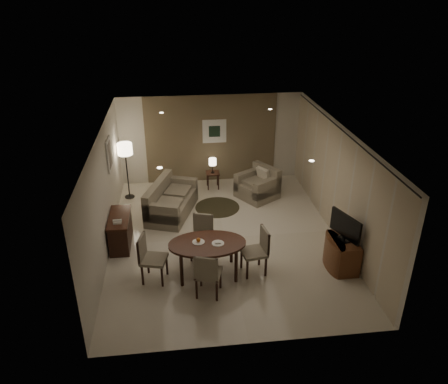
{
  "coord_description": "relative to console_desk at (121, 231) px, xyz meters",
  "views": [
    {
      "loc": [
        -1.11,
        -9.08,
        5.72
      ],
      "look_at": [
        0.0,
        0.2,
        1.15
      ],
      "focal_mm": 35.0,
      "sensor_mm": 36.0,
      "label": 1
    }
  ],
  "objects": [
    {
      "name": "chair_near",
      "position": [
        1.91,
        -2.06,
        0.13
      ],
      "size": [
        0.61,
        0.61,
        1.01
      ],
      "primitive_type": null,
      "rotation": [
        0.0,
        0.0,
        2.85
      ],
      "color": "gray",
      "rests_on": "floor"
    },
    {
      "name": "art_left_canvas",
      "position": [
        -0.21,
        1.2,
        1.48
      ],
      "size": [
        0.01,
        0.46,
        0.64
      ],
      "primitive_type": "cube",
      "color": "gray",
      "rests_on": "wall_left"
    },
    {
      "name": "chair_left",
      "position": [
        0.83,
        -1.47,
        0.14
      ],
      "size": [
        0.61,
        0.61,
        1.03
      ],
      "primitive_type": null,
      "rotation": [
        0.0,
        0.0,
        1.33
      ],
      "color": "gray",
      "rests_on": "floor"
    },
    {
      "name": "napkin",
      "position": [
        2.17,
        -1.44,
        0.42
      ],
      "size": [
        0.12,
        0.08,
        0.03
      ],
      "primitive_type": "cube",
      "color": "white",
      "rests_on": "plate_b"
    },
    {
      "name": "downlight_fl",
      "position": [
        1.09,
        1.8,
        2.31
      ],
      "size": [
        0.1,
        0.1,
        0.01
      ],
      "primitive_type": "cylinder",
      "color": "white",
      "rests_on": "ceiling"
    },
    {
      "name": "curtain_rod",
      "position": [
        5.17,
        0.0,
        2.27
      ],
      "size": [
        0.03,
        6.8,
        0.03
      ],
      "primitive_type": "cylinder",
      "rotation": [
        1.57,
        0.0,
        0.0
      ],
      "color": "black",
      "rests_on": "wall_right"
    },
    {
      "name": "console_desk",
      "position": [
        0.0,
        0.0,
        0.0
      ],
      "size": [
        0.48,
        1.2,
        0.75
      ],
      "primitive_type": null,
      "color": "#432115",
      "rests_on": "floor"
    },
    {
      "name": "table_lamp",
      "position": [
        2.47,
        2.89,
        0.37
      ],
      "size": [
        0.22,
        0.22,
        0.5
      ],
      "primitive_type": null,
      "color": "#FFEAC1",
      "rests_on": "side_table"
    },
    {
      "name": "telephone",
      "position": [
        0.0,
        -0.3,
        0.43
      ],
      "size": [
        0.2,
        0.14,
        0.09
      ],
      "primitive_type": null,
      "color": "white",
      "rests_on": "console_desk"
    },
    {
      "name": "armchair",
      "position": [
        3.68,
        2.08,
        0.07
      ],
      "size": [
        1.34,
        1.35,
        0.89
      ],
      "primitive_type": null,
      "rotation": [
        0.0,
        0.0,
        -0.99
      ],
      "color": "gray",
      "rests_on": "floor"
    },
    {
      "name": "art_back_canvas",
      "position": [
        2.59,
        3.44,
        1.23
      ],
      "size": [
        0.34,
        0.01,
        0.34
      ],
      "primitive_type": "cube",
      "color": "black",
      "rests_on": "wall_back"
    },
    {
      "name": "floor_lamp",
      "position": [
        -0.0,
        2.52,
        0.45
      ],
      "size": [
        0.42,
        0.42,
        1.65
      ],
      "primitive_type": null,
      "color": "#FFE5B7",
      "rests_on": "floor"
    },
    {
      "name": "downlight_nl",
      "position": [
        1.09,
        -1.8,
        2.31
      ],
      "size": [
        0.1,
        0.1,
        0.01
      ],
      "primitive_type": "cylinder",
      "color": "white",
      "rests_on": "ceiling"
    },
    {
      "name": "art_left_frame",
      "position": [
        -0.23,
        1.2,
        1.48
      ],
      "size": [
        0.03,
        0.6,
        0.8
      ],
      "primitive_type": "cube",
      "color": "silver",
      "rests_on": "wall_left"
    },
    {
      "name": "chair_far",
      "position": [
        1.86,
        -0.76,
        0.12
      ],
      "size": [
        0.6,
        0.6,
        0.99
      ],
      "primitive_type": null,
      "rotation": [
        0.0,
        0.0,
        -0.29
      ],
      "color": "gray",
      "rests_on": "floor"
    },
    {
      "name": "taupe_accent",
      "position": [
        2.49,
        3.48,
        0.98
      ],
      "size": [
        3.96,
        0.03,
        2.7
      ],
      "primitive_type": "cube",
      "color": "brown",
      "rests_on": "wall_back"
    },
    {
      "name": "sofa",
      "position": [
        1.22,
        1.4,
        0.07
      ],
      "size": [
        2.08,
        1.5,
        0.88
      ],
      "primitive_type": null,
      "rotation": [
        0.0,
        0.0,
        1.24
      ],
      "color": "gray",
      "rests_on": "floor"
    },
    {
      "name": "art_back_frame",
      "position": [
        2.59,
        3.46,
        1.23
      ],
      "size": [
        0.72,
        0.03,
        0.72
      ],
      "primitive_type": "cube",
      "color": "silver",
      "rests_on": "wall_back"
    },
    {
      "name": "plate_a",
      "position": [
        1.77,
        -1.34,
        0.4
      ],
      "size": [
        0.26,
        0.26,
        0.02
      ],
      "primitive_type": "cylinder",
      "color": "white",
      "rests_on": "dining_table"
    },
    {
      "name": "fruit_apple",
      "position": [
        1.77,
        -1.34,
        0.45
      ],
      "size": [
        0.09,
        0.09,
        0.09
      ],
      "primitive_type": "sphere",
      "color": "#C05C16",
      "rests_on": "plate_a"
    },
    {
      "name": "room_shell",
      "position": [
        2.49,
        0.4,
        0.98
      ],
      "size": [
        5.5,
        7.0,
        2.7
      ],
      "color": "beige",
      "rests_on": "ground"
    },
    {
      "name": "curtain_wall",
      "position": [
        5.17,
        0.0,
        0.95
      ],
      "size": [
        0.08,
        6.7,
        2.58
      ],
      "primitive_type": null,
      "color": "beige",
      "rests_on": "wall_right"
    },
    {
      "name": "round_rug",
      "position": [
        2.47,
        1.59,
        -0.37
      ],
      "size": [
        1.23,
        1.23,
        0.01
      ],
      "primitive_type": "cylinder",
      "color": "#38331F",
      "rests_on": "floor"
    },
    {
      "name": "tv_cabinet",
      "position": [
        4.89,
        -1.5,
        -0.03
      ],
      "size": [
        0.48,
        0.9,
        0.7
      ],
      "primitive_type": null,
      "color": "brown",
      "rests_on": "floor"
    },
    {
      "name": "downlight_nr",
      "position": [
        3.89,
        -1.8,
        2.31
      ],
      "size": [
        0.1,
        0.1,
        0.01
      ],
      "primitive_type": "cylinder",
      "color": "white",
      "rests_on": "ceiling"
    },
    {
      "name": "plate_b",
      "position": [
        2.17,
        -1.44,
        0.4
      ],
      "size": [
        0.26,
        0.26,
        0.02
      ],
      "primitive_type": "cylinder",
      "color": "white",
      "rests_on": "dining_table"
    },
    {
      "name": "side_table",
      "position": [
        2.47,
        2.89,
        -0.13
      ],
      "size": [
        0.39,
        0.39,
        0.5
      ],
      "primitive_type": null,
      "color": "black",
      "rests_on": "floor"
    },
    {
      "name": "dining_table",
      "position": [
        1.95,
        -1.39,
        0.01
      ],
      "size": [
        1.63,
        1.02,
        0.77
      ],
      "primitive_type": null,
      "color": "#432115",
      "rests_on": "floor"
    },
    {
      "name": "downlight_fr",
      "position": [
        3.89,
        1.8,
        2.31
      ],
      "size": [
        0.1,
        0.1,
        0.01
      ],
      "primitive_type": "cylinder",
      "color": "white",
      "rests_on": "ceiling"
    },
    {
      "name": "flat_tv",
      "position": [
        4.87,
        -1.5,
        0.65
      ],
      "size": [
        0.36,
        0.85,
        0.6
      ],
      "primitive_type": null,
      "rotation": [
        0.0,
        0.0,
        0.35
      ],
      "color": "black",
      "rests_on": "tv_cabinet"
    },
    {
      "name": "chair_right",
      "position": [
        2.93,
        -1.46,
        0.14
      ],
      "size": [
        0.57,
        0.57,
        1.03
      ],
      "primitive_type": null,
      "rotation": [
        0.0,
        0.0,
        -1.42
      ],
      "color": "gray",
      "rests_on": "floor"
    }
  ]
}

